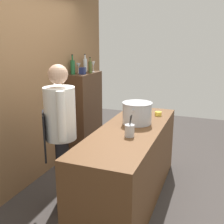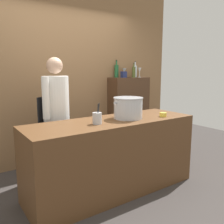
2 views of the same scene
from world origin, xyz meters
The scene contains 14 objects.
ground_plane centered at (0.00, 0.00, 0.00)m, with size 8.00×8.00×0.00m, color #383330.
brick_back_panel centered at (0.00, 1.40, 1.50)m, with size 4.40×0.10×3.00m, color olive.
prep_counter centered at (0.00, 0.00, 0.45)m, with size 2.13×0.70×0.90m, color brown.
bar_cabinet centered at (1.20, 1.19, 0.68)m, with size 0.76×0.32×1.36m, color #472D1C.
chef centered at (-0.45, 0.67, 0.96)m, with size 0.46×0.41×1.66m.
stockpot_large centered at (0.23, -0.01, 1.03)m, with size 0.43×0.37×0.26m.
utensil_crock centered at (-0.26, -0.07, 0.97)m, with size 0.10×0.10×0.24m.
butter_jar centered at (0.67, -0.19, 0.93)m, with size 0.09×0.09×0.05m, color yellow.
wine_bottle_clear centered at (1.41, 1.28, 1.48)m, with size 0.07×0.07×0.30m.
wine_bottle_olive centered at (1.22, 1.09, 1.46)m, with size 0.06×0.06×0.26m.
wine_bottle_green centered at (0.97, 1.28, 1.48)m, with size 0.08×0.08×0.31m.
wine_glass_short centered at (1.14, 1.27, 1.48)m, with size 0.08×0.08×0.17m.
wine_glass_tall centered at (1.37, 1.10, 1.49)m, with size 0.07×0.07×0.18m.
spice_tin_navy centered at (1.03, 1.14, 1.42)m, with size 0.08×0.08×0.11m, color navy.
Camera 2 is at (-1.63, -2.35, 1.50)m, focal length 38.78 mm.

